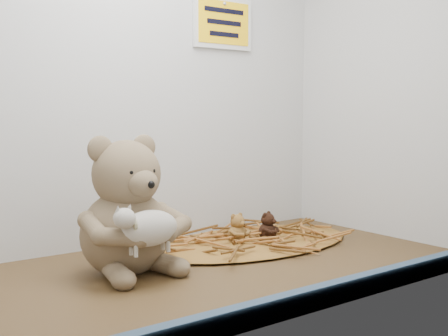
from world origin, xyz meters
TOP-DOWN VIEW (x-y plane):
  - alcove_shell at (0.00, 9.00)cm, footprint 120.40×60.20cm
  - front_rail at (0.00, -28.80)cm, footprint 119.28×2.20cm
  - straw_bed at (26.29, 12.42)cm, footprint 54.82×31.83cm
  - main_teddy at (-9.33, 8.40)cm, footprint 23.69×24.81cm
  - toy_lamb at (-9.33, -1.36)cm, footprint 14.50×8.85cm
  - mini_teddy_tan at (22.40, 13.41)cm, footprint 6.47×6.73cm
  - mini_teddy_brown at (30.18, 11.42)cm, footprint 7.50×7.63cm
  - wall_sign at (30.00, 29.40)cm, footprint 16.00×1.20cm

SIDE VIEW (x-z plane):
  - straw_bed at x=26.29cm, z-range 0.00..1.06cm
  - front_rail at x=0.00cm, z-range 0.00..3.60cm
  - mini_teddy_brown at x=30.18cm, z-range 1.06..7.85cm
  - mini_teddy_tan at x=22.40cm, z-range 1.06..8.01cm
  - toy_lamb at x=-9.33cm, z-range 5.75..15.11cm
  - main_teddy at x=-9.33cm, z-range 0.00..27.22cm
  - alcove_shell at x=0.00cm, z-range -0.20..90.20cm
  - wall_sign at x=30.00cm, z-range 49.50..60.50cm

